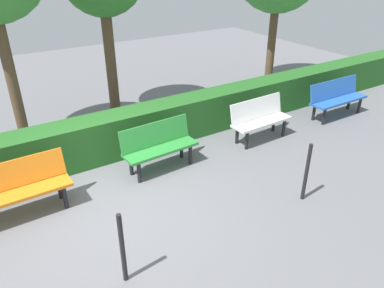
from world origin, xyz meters
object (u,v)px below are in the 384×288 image
object	(u,v)px
bench_orange	(12,188)
bench_white	(260,118)
bench_blue	(337,97)
bench_green	(159,145)

from	to	relation	value
bench_orange	bench_white	bearing A→B (deg)	178.99
bench_blue	bench_green	size ratio (longest dim) A/B	1.13
bench_white	bench_orange	world-z (taller)	same
bench_blue	bench_white	bearing A→B (deg)	-0.90
bench_white	bench_green	world-z (taller)	same
bench_blue	bench_white	xyz separation A→B (m)	(2.38, -0.05, -0.01)
bench_white	bench_orange	bearing A→B (deg)	-1.60
bench_orange	bench_green	bearing A→B (deg)	-179.30
bench_blue	bench_orange	world-z (taller)	same
bench_white	bench_green	distance (m)	2.34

